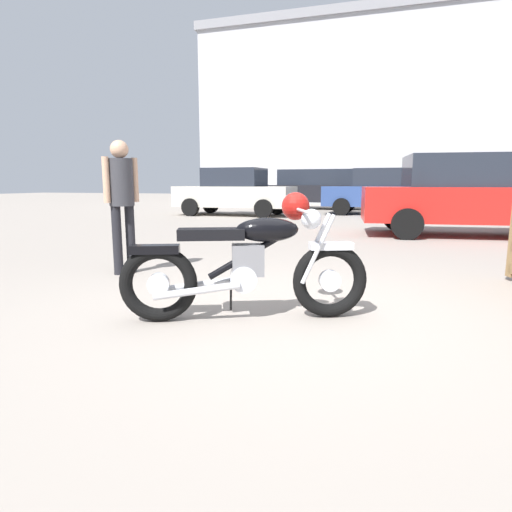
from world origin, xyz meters
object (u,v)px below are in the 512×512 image
at_px(blue_hatchback_right, 315,188).
at_px(silver_sedan_mid, 382,192).
at_px(dark_sedan_left, 235,192).
at_px(vintage_motorcycle, 252,261).
at_px(bystander, 122,193).
at_px(white_estate_far, 482,193).

xyz_separation_m(blue_hatchback_right, silver_sedan_mid, (2.95, -2.90, -0.10)).
xyz_separation_m(dark_sedan_left, silver_sedan_mid, (5.06, 1.87, 0.00)).
height_order(vintage_motorcycle, silver_sedan_mid, silver_sedan_mid).
relative_size(bystander, dark_sedan_left, 0.39).
relative_size(bystander, silver_sedan_mid, 0.39).
bearing_deg(dark_sedan_left, bystander, 103.23).
bearing_deg(vintage_motorcycle, white_estate_far, 44.68).
height_order(bystander, silver_sedan_mid, silver_sedan_mid).
relative_size(vintage_motorcycle, bystander, 1.19).
bearing_deg(dark_sedan_left, blue_hatchback_right, -112.41).
bearing_deg(white_estate_far, dark_sedan_left, -36.59).
relative_size(vintage_motorcycle, blue_hatchback_right, 0.42).
relative_size(white_estate_far, blue_hatchback_right, 1.03).
xyz_separation_m(bystander, silver_sedan_mid, (3.00, 11.77, -0.18)).
height_order(white_estate_far, silver_sedan_mid, white_estate_far).
bearing_deg(white_estate_far, bystander, 42.09).
distance_m(vintage_motorcycle, white_estate_far, 7.52).
height_order(vintage_motorcycle, blue_hatchback_right, blue_hatchback_right).
height_order(dark_sedan_left, silver_sedan_mid, same).
bearing_deg(silver_sedan_mid, blue_hatchback_right, -42.86).
distance_m(blue_hatchback_right, silver_sedan_mid, 4.13).
distance_m(white_estate_far, blue_hatchback_right, 10.38).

